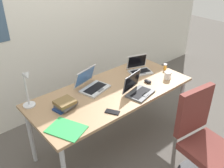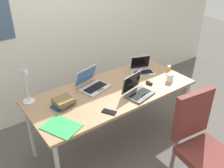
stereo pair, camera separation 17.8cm
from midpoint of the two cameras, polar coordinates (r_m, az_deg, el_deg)
The scene contains 14 objects.
ground_plane at distance 3.15m, azimuth -1.66°, elevation -13.10°, with size 12.00×12.00×0.00m, color #56514C.
wall_back at distance 3.35m, azimuth -14.41°, elevation 14.31°, with size 6.00×0.13×2.60m.
desk at distance 2.73m, azimuth -1.87°, elevation -2.53°, with size 1.80×0.80×0.74m.
desk_lamp at distance 2.49m, azimuth -20.59°, elevation -1.26°, with size 0.12×0.18×0.40m.
laptop_near_mouse at distance 2.63m, azimuth 3.95°, elevation -1.36°, with size 0.33×0.29×0.22m.
laptop_front_left at distance 3.08m, azimuth 4.58°, elevation 3.47°, with size 0.32×0.29×0.20m.
laptop_center at distance 2.73m, azimuth -6.46°, elevation -0.25°, with size 0.37×0.35×0.22m.
computer_mouse at distance 2.86m, azimuth 6.38°, elevation 0.60°, with size 0.06×0.10×0.03m, color black.
cell_phone at distance 2.37m, azimuth -2.08°, elevation -6.41°, with size 0.06×0.14×0.01m, color black.
pill_bottle at distance 3.17m, azimuth 10.42°, elevation 3.84°, with size 0.04×0.04×0.08m.
book_stack at distance 2.47m, azimuth -12.66°, elevation -4.51°, with size 0.24×0.19×0.08m.
paper_folder_back_right at distance 2.22m, azimuth -12.62°, elevation -10.03°, with size 0.23×0.31×0.01m, color green.
coffee_mug at distance 2.96m, azimuth 10.86°, elevation 1.91°, with size 0.11×0.08×0.09m.
office_chair at distance 2.64m, azimuth 17.95°, elevation -13.47°, with size 0.52×0.56×0.97m.
Camera 1 is at (-1.51, -1.75, 2.14)m, focal length 40.22 mm.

